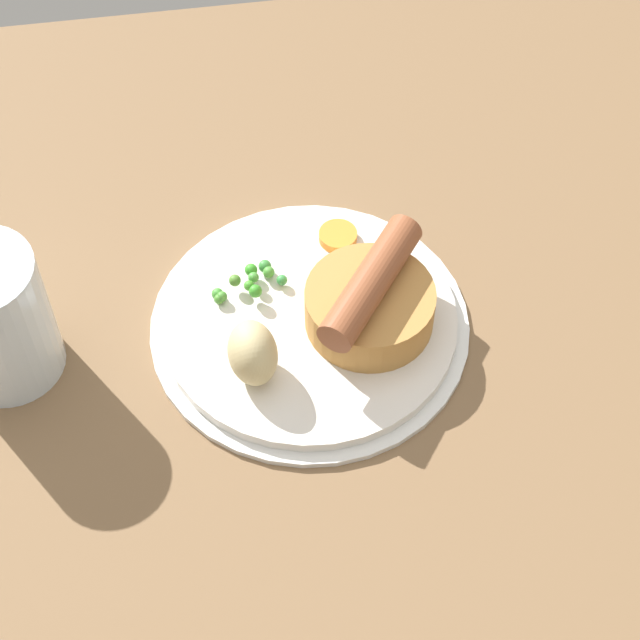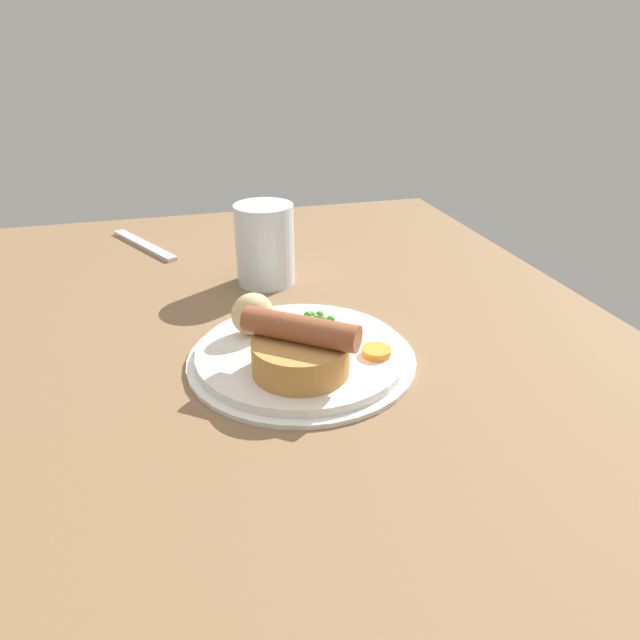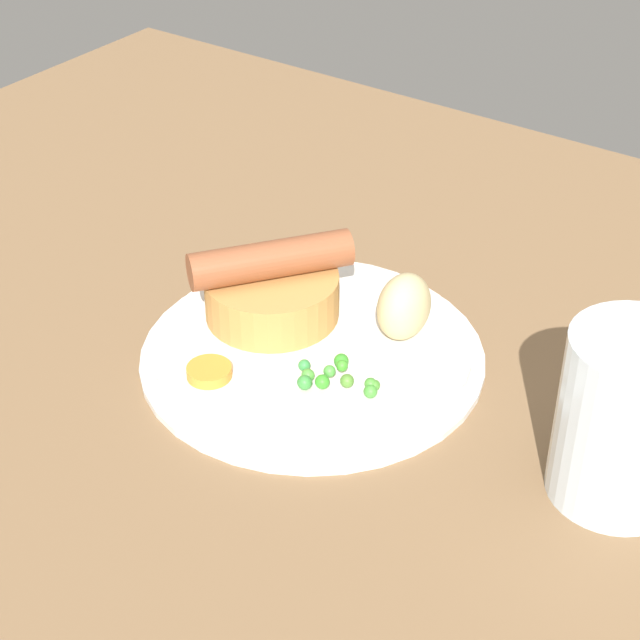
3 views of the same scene
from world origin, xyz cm
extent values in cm
cube|color=brown|center=(0.00, 0.00, 1.50)|extent=(110.00, 80.00, 3.00)
cylinder|color=silver|center=(-1.57, -1.80, 3.25)|extent=(23.18, 23.18, 0.50)
cylinder|color=silver|center=(-1.57, -1.80, 3.70)|extent=(21.33, 21.33, 1.40)
cylinder|color=#BC8442|center=(-5.70, -0.77, 5.99)|extent=(9.21, 9.21, 3.17)
cylinder|color=#472614|center=(-5.70, -0.77, 7.42)|extent=(7.37, 7.37, 0.30)
cylinder|color=brown|center=(-5.70, -0.77, 8.85)|extent=(8.73, 10.38, 2.56)
sphere|color=#42822B|center=(4.72, -3.95, 4.92)|extent=(0.74, 0.74, 0.74)
sphere|color=green|center=(2.46, -4.25, 5.67)|extent=(0.77, 0.77, 0.77)
sphere|color=#479639|center=(2.05, -5.05, 5.55)|extent=(0.79, 0.79, 0.79)
sphere|color=#36893F|center=(0.28, -4.90, 5.02)|extent=(0.81, 0.81, 0.81)
sphere|color=#458A31|center=(4.49, -4.06, 5.03)|extent=(0.78, 0.78, 0.78)
sphere|color=#4B9637|center=(0.86, -5.71, 5.12)|extent=(0.86, 0.86, 0.86)
sphere|color=#378F27|center=(2.07, -3.76, 5.57)|extent=(0.97, 0.97, 0.97)
sphere|color=green|center=(2.14, -5.96, 5.33)|extent=(0.94, 0.94, 0.94)
sphere|color=#378537|center=(1.07, -6.37, 5.06)|extent=(0.97, 0.97, 0.97)
sphere|color=#4C822E|center=(3.41, -5.09, 5.42)|extent=(0.88, 0.88, 0.88)
sphere|color=#428E33|center=(4.78, -4.51, 4.84)|extent=(0.87, 0.87, 0.87)
ellipsoid|color=#CCB77F|center=(2.94, 2.35, 6.70)|extent=(3.80, 4.81, 4.59)
cylinder|color=orange|center=(-4.78, -8.66, 4.76)|extent=(3.62, 3.62, 0.73)
cylinder|color=silver|center=(19.88, -2.08, 8.27)|extent=(7.70, 7.70, 10.54)
camera|label=1|loc=(4.80, 43.50, 66.04)|focal=60.00mm
camera|label=2|loc=(-50.51, 9.50, 32.81)|focal=32.00mm
camera|label=3|loc=(32.07, -48.80, 46.28)|focal=60.00mm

